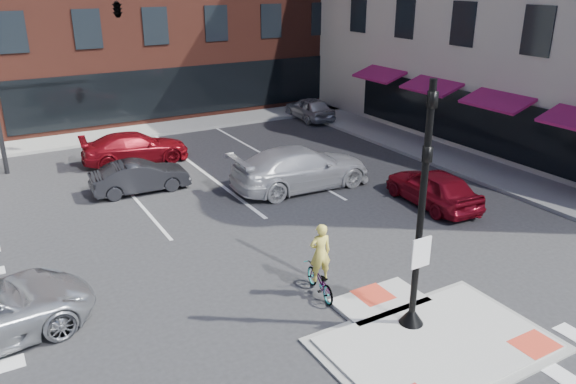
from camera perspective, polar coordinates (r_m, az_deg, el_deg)
ground at (r=14.32m, az=13.43°, el=-13.95°), size 120.00×120.00×0.00m
refuge_island at (r=14.15m, az=14.18°, el=-14.27°), size 5.40×4.65×0.13m
sidewalk_e at (r=27.72m, az=15.85°, el=3.52°), size 3.00×24.00×0.15m
sidewalk_n at (r=33.30m, az=-9.07°, el=6.96°), size 26.00×3.00×0.15m
building_far_left at (r=60.45m, az=-26.93°, el=16.08°), size 10.00×12.00×10.00m
signal_pole at (r=13.39m, az=13.14°, el=-4.86°), size 0.60×0.60×5.98m
mast_arm_signal at (r=26.75m, az=-20.01°, el=15.91°), size 6.10×2.24×8.00m
red_sedan at (r=21.60m, az=14.52°, el=0.46°), size 1.98×4.28×1.42m
white_pickup at (r=22.64m, az=1.36°, el=2.47°), size 5.88×2.54×1.69m
bg_car_dark at (r=23.04m, az=-14.80°, el=1.52°), size 3.88×1.52×1.26m
bg_car_silver at (r=33.85m, az=2.19°, el=8.50°), size 1.83×4.08×1.36m
bg_car_red at (r=26.81m, az=-15.26°, el=4.37°), size 4.96×2.45×1.39m
cyclist at (r=15.17m, az=3.25°, el=-8.06°), size 0.82×1.70×2.09m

